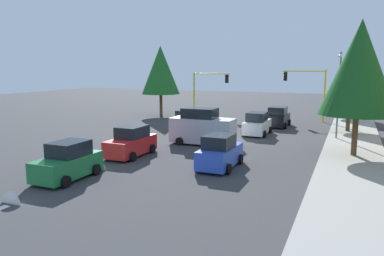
# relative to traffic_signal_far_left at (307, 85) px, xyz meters

# --- Properties ---
(ground_plane) EXTENTS (120.00, 120.00, 0.00)m
(ground_plane) POSITION_rel_traffic_signal_far_left_xyz_m (14.00, -5.68, -3.94)
(ground_plane) COLOR #353538
(sidewalk_kerb) EXTENTS (80.00, 4.00, 0.15)m
(sidewalk_kerb) POSITION_rel_traffic_signal_far_left_xyz_m (9.00, 4.82, -3.86)
(sidewalk_kerb) COLOR gray
(sidewalk_kerb) RESTS_ON ground
(lane_arrow_near) EXTENTS (2.40, 1.10, 1.10)m
(lane_arrow_near) POSITION_rel_traffic_signal_far_left_xyz_m (25.51, -8.68, -3.93)
(lane_arrow_near) COLOR silver
(lane_arrow_near) RESTS_ON ground
(lane_arrow_mid) EXTENTS (2.40, 1.10, 1.10)m
(lane_arrow_mid) POSITION_rel_traffic_signal_far_left_xyz_m (31.51, -8.68, -3.93)
(lane_arrow_mid) COLOR silver
(lane_arrow_mid) RESTS_ON ground
(traffic_signal_far_left) EXTENTS (0.36, 4.59, 5.55)m
(traffic_signal_far_left) POSITION_rel_traffic_signal_far_left_xyz_m (0.00, 0.00, 0.00)
(traffic_signal_far_left) COLOR yellow
(traffic_signal_far_left) RESTS_ON ground
(traffic_signal_far_right) EXTENTS (0.36, 4.59, 5.21)m
(traffic_signal_far_right) POSITION_rel_traffic_signal_far_left_xyz_m (0.00, -11.30, -0.23)
(traffic_signal_far_right) COLOR yellow
(traffic_signal_far_right) RESTS_ON ground
(street_lamp_curbside) EXTENTS (2.15, 0.28, 7.00)m
(street_lamp_curbside) POSITION_rel_traffic_signal_far_left_xyz_m (10.39, 3.52, 0.41)
(street_lamp_curbside) COLOR slate
(street_lamp_curbside) RESTS_ON ground
(tree_opposite_side) EXTENTS (4.55, 4.55, 8.33)m
(tree_opposite_side) POSITION_rel_traffic_signal_far_left_xyz_m (2.00, -16.68, 1.54)
(tree_opposite_side) COLOR brown
(tree_opposite_side) RESTS_ON ground
(tree_roadside_far) EXTENTS (4.17, 4.17, 7.61)m
(tree_roadside_far) POSITION_rel_traffic_signal_far_left_xyz_m (-4.00, 3.82, 1.06)
(tree_roadside_far) COLOR brown
(tree_roadside_far) RESTS_ON ground
(tree_roadside_near) EXTENTS (4.80, 4.80, 8.79)m
(tree_roadside_near) POSITION_rel_traffic_signal_far_left_xyz_m (16.00, 4.82, 1.84)
(tree_roadside_near) COLOR brown
(tree_roadside_near) RESTS_ON ground
(tree_roadside_mid) EXTENTS (3.36, 3.36, 6.10)m
(tree_roadside_mid) POSITION_rel_traffic_signal_far_left_xyz_m (6.00, 4.32, 0.05)
(tree_roadside_mid) COLOR brown
(tree_roadside_mid) RESTS_ON ground
(delivery_van_silver) EXTENTS (2.22, 4.80, 2.77)m
(delivery_van_silver) POSITION_rel_traffic_signal_far_left_xyz_m (16.00, -5.79, -2.65)
(delivery_van_silver) COLOR #B2B5BA
(delivery_van_silver) RESTS_ON ground
(car_green) EXTENTS (3.84, 2.04, 1.98)m
(car_green) POSITION_rel_traffic_signal_far_left_xyz_m (27.08, -8.99, -3.04)
(car_green) COLOR #1E7238
(car_green) RESTS_ON ground
(car_red) EXTENTS (4.08, 2.03, 1.98)m
(car_red) POSITION_rel_traffic_signal_far_left_xyz_m (21.29, -8.75, -3.04)
(car_red) COLOR red
(car_red) RESTS_ON ground
(car_white) EXTENTS (3.86, 2.04, 1.98)m
(car_white) POSITION_rel_traffic_signal_far_left_xyz_m (10.23, -2.95, -3.04)
(car_white) COLOR white
(car_white) RESTS_ON ground
(car_blue) EXTENTS (3.88, 2.02, 1.98)m
(car_blue) POSITION_rel_traffic_signal_far_left_xyz_m (21.82, -2.40, -3.04)
(car_blue) COLOR blue
(car_blue) RESTS_ON ground
(car_orange) EXTENTS (3.77, 1.95, 1.98)m
(car_orange) POSITION_rel_traffic_signal_far_left_xyz_m (11.39, -9.19, -3.04)
(car_orange) COLOR orange
(car_orange) RESTS_ON ground
(car_black) EXTENTS (3.93, 2.12, 1.98)m
(car_black) POSITION_rel_traffic_signal_far_left_xyz_m (4.96, -2.12, -3.04)
(car_black) COLOR black
(car_black) RESTS_ON ground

